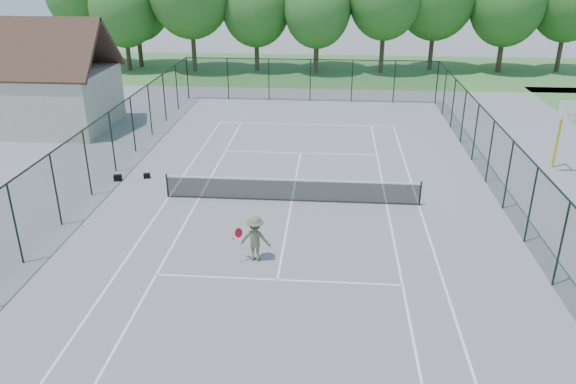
% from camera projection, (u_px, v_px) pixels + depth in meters
% --- Properties ---
extents(ground, '(140.00, 140.00, 0.00)m').
position_uv_depth(ground, '(292.00, 201.00, 24.50)').
color(ground, gray).
rests_on(ground, ground).
extents(grass_far, '(80.00, 16.00, 0.01)m').
position_uv_depth(grass_far, '(316.00, 69.00, 51.98)').
color(grass_far, '#4B853D').
rests_on(grass_far, ground).
extents(court_lines, '(11.05, 23.85, 0.01)m').
position_uv_depth(court_lines, '(292.00, 201.00, 24.50)').
color(court_lines, white).
rests_on(court_lines, ground).
extents(tennis_net, '(11.08, 0.08, 1.10)m').
position_uv_depth(tennis_net, '(292.00, 189.00, 24.28)').
color(tennis_net, black).
rests_on(tennis_net, ground).
extents(fence_enclosure, '(18.05, 36.05, 3.02)m').
position_uv_depth(fence_enclosure, '(292.00, 168.00, 23.89)').
color(fence_enclosure, '#193220').
rests_on(fence_enclosure, ground).
extents(utility_building, '(8.60, 6.27, 6.63)m').
position_uv_depth(utility_building, '(38.00, 77.00, 33.61)').
color(utility_building, beige).
rests_on(utility_building, ground).
extents(tree_line_far, '(39.40, 6.40, 9.70)m').
position_uv_depth(tree_line_far, '(317.00, 1.00, 49.62)').
color(tree_line_far, '#493422').
rests_on(tree_line_far, ground).
extents(basketball_goal, '(1.20, 1.43, 3.65)m').
position_uv_depth(basketball_goal, '(566.00, 121.00, 26.91)').
color(basketball_goal, gold).
rests_on(basketball_goal, ground).
extents(sports_bag_a, '(0.40, 0.28, 0.29)m').
position_uv_depth(sports_bag_a, '(118.00, 178.00, 26.65)').
color(sports_bag_a, black).
rests_on(sports_bag_a, ground).
extents(sports_bag_b, '(0.36, 0.27, 0.24)m').
position_uv_depth(sports_bag_b, '(147.00, 176.00, 26.97)').
color(sports_bag_b, black).
rests_on(sports_bag_b, ground).
extents(tennis_player, '(2.13, 0.92, 1.67)m').
position_uv_depth(tennis_player, '(255.00, 238.00, 19.55)').
color(tennis_player, '#5E6445').
rests_on(tennis_player, ground).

